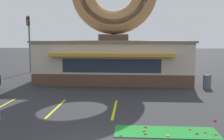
{
  "coord_description": "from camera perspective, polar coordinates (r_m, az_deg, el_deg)",
  "views": [
    {
      "loc": [
        1.22,
        -7.87,
        3.62
      ],
      "look_at": [
        0.29,
        5.0,
        2.0
      ],
      "focal_mm": 42.0,
      "sensor_mm": 36.0,
      "label": 1
    }
  ],
  "objects": [
    {
      "name": "parking_stripe_left",
      "position": [
        15.0,
        -23.17,
        -7.39
      ],
      "size": [
        0.12,
        3.6,
        0.01
      ],
      "primitive_type": "cube",
      "color": "yellow",
      "rests_on": "ground"
    },
    {
      "name": "mini_donut_near_right",
      "position": [
        10.39,
        7.05,
        -13.01
      ],
      "size": [
        0.13,
        0.13,
        0.04
      ],
      "primitive_type": "torus",
      "color": "#A5724C",
      "rests_on": "putting_mat"
    },
    {
      "name": "mini_donut_far_left",
      "position": [
        10.7,
        21.68,
        -12.86
      ],
      "size": [
        0.13,
        0.13,
        0.04
      ],
      "primitive_type": "torus",
      "color": "#A5724C",
      "rests_on": "putting_mat"
    },
    {
      "name": "mini_donut_far_centre",
      "position": [
        10.11,
        7.33,
        -13.58
      ],
      "size": [
        0.13,
        0.13,
        0.04
      ],
      "primitive_type": "torus",
      "color": "#A5724C",
      "rests_on": "putting_mat"
    },
    {
      "name": "parking_stripe_centre",
      "position": [
        13.39,
        0.56,
        -8.51
      ],
      "size": [
        0.12,
        3.6,
        0.01
      ],
      "primitive_type": "cube",
      "color": "yellow",
      "rests_on": "ground"
    },
    {
      "name": "mini_donut_mid_centre",
      "position": [
        10.06,
        12.02,
        -13.79
      ],
      "size": [
        0.13,
        0.13,
        0.04
      ],
      "primitive_type": "torus",
      "color": "#E5C666",
      "rests_on": "putting_mat"
    },
    {
      "name": "mini_donut_mid_right",
      "position": [
        10.93,
        16.65,
        -12.22
      ],
      "size": [
        0.13,
        0.13,
        0.04
      ],
      "primitive_type": "torus",
      "color": "#D17F47",
      "rests_on": "putting_mat"
    },
    {
      "name": "traffic_light_pole",
      "position": [
        28.3,
        -17.62,
        7.0
      ],
      "size": [
        0.28,
        0.47,
        5.8
      ],
      "color": "#595B60",
      "rests_on": "ground"
    },
    {
      "name": "parking_stripe_mid_left",
      "position": [
        13.9,
        -12.0,
        -8.09
      ],
      "size": [
        0.12,
        3.6,
        0.01
      ],
      "primitive_type": "cube",
      "color": "yellow",
      "rests_on": "ground"
    },
    {
      "name": "trash_bin",
      "position": [
        19.82,
        19.98,
        -2.34
      ],
      "size": [
        0.57,
        0.57,
        0.97
      ],
      "color": "#51565B",
      "rests_on": "ground"
    },
    {
      "name": "putting_mat",
      "position": [
        10.48,
        11.64,
        -13.12
      ],
      "size": [
        3.91,
        1.3,
        0.03
      ],
      "primitive_type": "cube",
      "color": "#1E842D",
      "rests_on": "ground"
    },
    {
      "name": "putting_flag_pin",
      "position": [
        10.6,
        21.33,
        -10.81
      ],
      "size": [
        0.13,
        0.01,
        0.55
      ],
      "color": "silver",
      "rests_on": "putting_mat"
    },
    {
      "name": "mini_donut_far_right",
      "position": [
        9.89,
        1.99,
        -14.02
      ],
      "size": [
        0.13,
        0.13,
        0.04
      ],
      "primitive_type": "torus",
      "color": "#A5724C",
      "rests_on": "putting_mat"
    },
    {
      "name": "mini_donut_mid_left",
      "position": [
        10.81,
        7.33,
        -12.2
      ],
      "size": [
        0.13,
        0.13,
        0.04
      ],
      "primitive_type": "torus",
      "color": "brown",
      "rests_on": "putting_mat"
    },
    {
      "name": "mini_donut_extra",
      "position": [
        10.54,
        18.0,
        -13.01
      ],
      "size": [
        0.13,
        0.13,
        0.04
      ],
      "primitive_type": "torus",
      "color": "brown",
      "rests_on": "putting_mat"
    },
    {
      "name": "golf_ball",
      "position": [
        10.25,
        5.74,
        -13.26
      ],
      "size": [
        0.04,
        0.04,
        0.04
      ],
      "primitive_type": "sphere",
      "color": "white",
      "rests_on": "putting_mat"
    },
    {
      "name": "donut_shop_building",
      "position": [
        21.86,
        0.41,
        7.46
      ],
      "size": [
        12.3,
        6.75,
        10.96
      ],
      "color": "brown",
      "rests_on": "ground"
    },
    {
      "name": "mini_donut_near_left",
      "position": [
        10.79,
        19.69,
        -12.61
      ],
      "size": [
        0.13,
        0.13,
        0.04
      ],
      "primitive_type": "torus",
      "color": "#D17F47",
      "rests_on": "putting_mat"
    }
  ]
}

